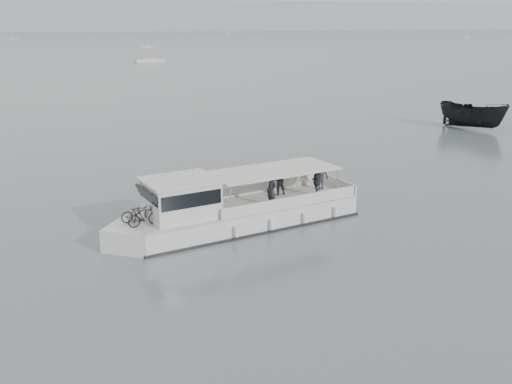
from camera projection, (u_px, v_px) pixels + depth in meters
name	position (u px, v px, depth m)	size (l,w,h in m)	color
ground	(279.00, 199.00, 31.16)	(1400.00, 1400.00, 0.00)	#50595E
headland	(65.00, 16.00, 534.58)	(1400.00, 90.00, 28.00)	#939EA8
tour_boat	(225.00, 212.00, 26.37)	(12.57, 5.10, 5.24)	silver
dark_motorboat	(473.00, 115.00, 51.02)	(2.41, 6.42, 2.48)	black
moored_fleet	(15.00, 46.00, 210.94)	(456.91, 372.80, 10.11)	silver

